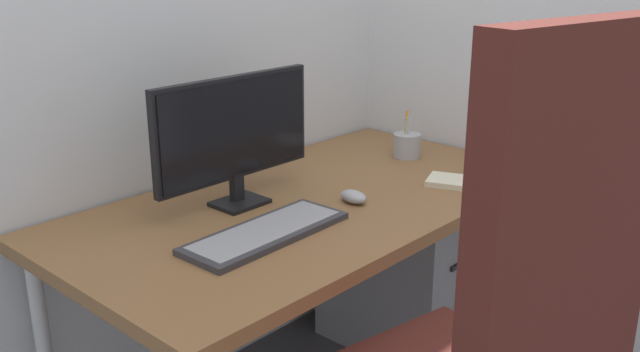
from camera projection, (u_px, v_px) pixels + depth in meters
desk at (312, 215)px, 2.06m from camera, size 1.52×0.80×0.71m
filing_cabinet at (402, 268)px, 2.56m from camera, size 0.39×0.53×0.58m
monitor at (235, 132)px, 1.93m from camera, size 0.54×0.12×0.37m
keyboard at (266, 232)px, 1.77m from camera, size 0.47×0.18×0.02m
mouse at (354, 197)px, 2.00m from camera, size 0.07×0.10×0.04m
pen_holder at (407, 145)px, 2.43m from camera, size 0.10×0.10×0.16m
notebook at (455, 182)px, 2.16m from camera, size 0.17×0.20×0.02m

